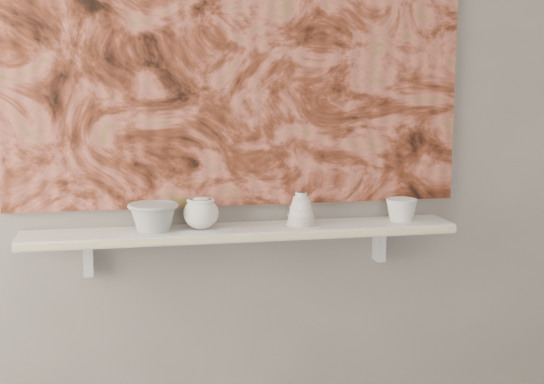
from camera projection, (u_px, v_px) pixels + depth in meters
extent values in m
plane|color=slate|center=(237.00, 96.00, 2.47)|extent=(3.60, 0.00, 3.60)
cube|color=silver|center=(242.00, 232.00, 2.45)|extent=(1.40, 0.18, 0.03)
cube|color=beige|center=(247.00, 238.00, 2.36)|extent=(1.40, 0.01, 0.02)
cube|color=silver|center=(88.00, 257.00, 2.43)|extent=(0.03, 0.06, 0.12)
cube|color=silver|center=(379.00, 243.00, 2.62)|extent=(0.03, 0.06, 0.12)
cube|color=brown|center=(237.00, 36.00, 2.43)|extent=(1.50, 0.02, 1.10)
cube|color=black|center=(370.00, 130.00, 2.55)|extent=(0.09, 0.00, 0.08)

